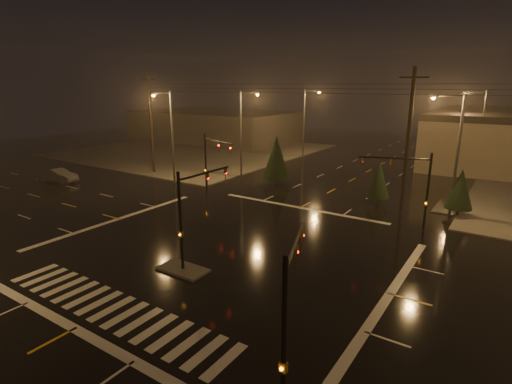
{
  "coord_description": "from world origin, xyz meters",
  "views": [
    {
      "loc": [
        15.54,
        -19.62,
        10.64
      ],
      "look_at": [
        -0.13,
        4.03,
        3.0
      ],
      "focal_mm": 28.0,
      "sensor_mm": 36.0,
      "label": 1
    }
  ],
  "objects": [
    {
      "name": "signal_mast_median",
      "position": [
        0.0,
        -3.07,
        3.75
      ],
      "size": [
        0.25,
        4.59,
        6.0
      ],
      "color": "black",
      "rests_on": "ground"
    },
    {
      "name": "ground",
      "position": [
        0.0,
        0.0,
        0.0
      ],
      "size": [
        140.0,
        140.0,
        0.0
      ],
      "primitive_type": "plane",
      "color": "black",
      "rests_on": "ground"
    },
    {
      "name": "median_island",
      "position": [
        0.0,
        -4.0,
        0.07
      ],
      "size": [
        3.0,
        1.6,
        0.15
      ],
      "primitive_type": "cube",
      "color": "#47443F",
      "rests_on": "ground"
    },
    {
      "name": "commercial_block",
      "position": [
        -35.0,
        42.0,
        2.8
      ],
      "size": [
        30.0,
        18.0,
        5.6
      ],
      "primitive_type": "cube",
      "color": "#3A3633",
      "rests_on": "ground"
    },
    {
      "name": "streetlight_3",
      "position": [
        11.18,
        16.0,
        5.8
      ],
      "size": [
        2.77,
        0.32,
        10.0
      ],
      "color": "#38383A",
      "rests_on": "ground"
    },
    {
      "name": "streetlight_1",
      "position": [
        -11.18,
        18.0,
        5.8
      ],
      "size": [
        2.77,
        0.32,
        10.0
      ],
      "color": "#38383A",
      "rests_on": "ground"
    },
    {
      "name": "utility_pole_1",
      "position": [
        8.0,
        14.0,
        6.13
      ],
      "size": [
        2.2,
        0.32,
        12.0
      ],
      "color": "black",
      "rests_on": "ground"
    },
    {
      "name": "streetlight_4",
      "position": [
        11.18,
        36.0,
        5.8
      ],
      "size": [
        2.77,
        0.32,
        10.0
      ],
      "color": "#38383A",
      "rests_on": "ground"
    },
    {
      "name": "signal_mast_se",
      "position": [
        10.23,
        -9.75,
        3.71
      ],
      "size": [
        1.55,
        3.87,
        6.0
      ],
      "color": "black",
      "rests_on": "ground"
    },
    {
      "name": "signal_mast_ne",
      "position": [
        9.5,
        10.14,
        3.79
      ],
      "size": [
        4.84,
        1.86,
        6.0
      ],
      "color": "black",
      "rests_on": "ground"
    },
    {
      "name": "streetlight_5",
      "position": [
        -16.0,
        11.18,
        5.8
      ],
      "size": [
        0.32,
        2.77,
        10.0
      ],
      "color": "#38383A",
      "rests_on": "ground"
    },
    {
      "name": "crosswalk",
      "position": [
        0.0,
        -9.0,
        0.01
      ],
      "size": [
        15.0,
        2.6,
        0.01
      ],
      "primitive_type": "cube",
      "color": "beige",
      "rests_on": "ground"
    },
    {
      "name": "sidewalk_nw",
      "position": [
        -30.0,
        30.0,
        0.06
      ],
      "size": [
        36.0,
        36.0,
        0.12
      ],
      "primitive_type": "cube",
      "color": "#47443F",
      "rests_on": "ground"
    },
    {
      "name": "stop_bar_far",
      "position": [
        0.0,
        11.0,
        0.01
      ],
      "size": [
        16.0,
        0.5,
        0.01
      ],
      "primitive_type": "cube",
      "color": "beige",
      "rests_on": "ground"
    },
    {
      "name": "stop_bar_near",
      "position": [
        0.0,
        -11.0,
        0.01
      ],
      "size": [
        16.0,
        0.5,
        0.01
      ],
      "primitive_type": "cube",
      "color": "beige",
      "rests_on": "ground"
    },
    {
      "name": "streetlight_2",
      "position": [
        -11.18,
        34.0,
        5.8
      ],
      "size": [
        2.77,
        0.32,
        10.0
      ],
      "color": "#38383A",
      "rests_on": "ground"
    },
    {
      "name": "car_crossing",
      "position": [
        -27.33,
        4.62,
        0.76
      ],
      "size": [
        4.87,
        2.56,
        1.53
      ],
      "primitive_type": "imported",
      "rotation": [
        0.0,
        0.0,
        1.78
      ],
      "color": "#4E5155",
      "rests_on": "ground"
    },
    {
      "name": "conifer_3",
      "position": [
        -6.27,
        17.29,
        3.02
      ],
      "size": [
        2.97,
        2.97,
        5.35
      ],
      "color": "black",
      "rests_on": "ground"
    },
    {
      "name": "conifer_0",
      "position": [
        12.05,
        16.09,
        2.37
      ],
      "size": [
        2.14,
        2.14,
        4.04
      ],
      "color": "black",
      "rests_on": "ground"
    },
    {
      "name": "utility_pole_0",
      "position": [
        -22.0,
        14.0,
        6.13
      ],
      "size": [
        2.2,
        0.32,
        12.0
      ],
      "color": "black",
      "rests_on": "ground"
    },
    {
      "name": "signal_mast_nw",
      "position": [
        -9.5,
        10.14,
        3.79
      ],
      "size": [
        4.84,
        1.86,
        6.0
      ],
      "color": "black",
      "rests_on": "ground"
    },
    {
      "name": "conifer_4",
      "position": [
        5.38,
        15.83,
        2.34
      ],
      "size": [
        2.1,
        2.1,
        3.98
      ],
      "color": "black",
      "rests_on": "ground"
    }
  ]
}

